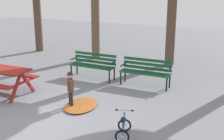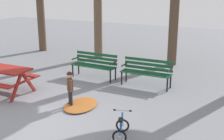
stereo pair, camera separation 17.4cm
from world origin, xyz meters
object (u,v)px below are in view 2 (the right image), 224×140
(park_bench_far_left, at_px, (95,63))
(kids_bicycle, at_px, (121,129))
(park_bench_left, at_px, (147,70))
(child_standing, at_px, (70,87))
(picnic_table, at_px, (1,73))

(park_bench_far_left, bearing_deg, kids_bicycle, -51.91)
(park_bench_left, xyz_separation_m, child_standing, (-1.15, -2.51, 0.04))
(kids_bicycle, bearing_deg, child_standing, 154.98)
(park_bench_far_left, bearing_deg, child_standing, -73.41)
(park_bench_left, distance_m, kids_bicycle, 3.50)
(picnic_table, distance_m, park_bench_left, 4.40)
(picnic_table, relative_size, park_bench_far_left, 1.15)
(park_bench_far_left, height_order, kids_bicycle, park_bench_far_left)
(picnic_table, height_order, kids_bicycle, picnic_table)
(picnic_table, relative_size, child_standing, 1.93)
(child_standing, bearing_deg, park_bench_far_left, 106.59)
(child_standing, distance_m, kids_bicycle, 2.14)
(child_standing, relative_size, kids_bicycle, 1.53)
(park_bench_far_left, height_order, child_standing, child_standing)
(park_bench_left, relative_size, child_standing, 1.68)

